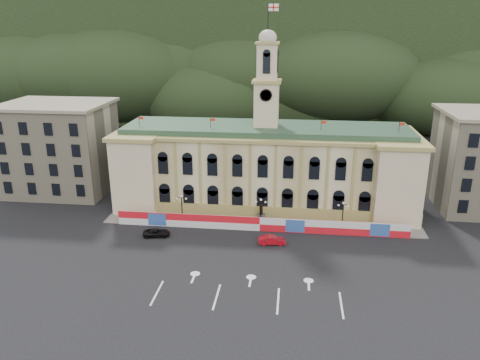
# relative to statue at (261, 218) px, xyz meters

# --- Properties ---
(ground) EXTENTS (260.00, 260.00, 0.00)m
(ground) POSITION_rel_statue_xyz_m (0.00, -18.00, -1.19)
(ground) COLOR black
(ground) RESTS_ON ground
(lane_markings) EXTENTS (26.00, 10.00, 0.02)m
(lane_markings) POSITION_rel_statue_xyz_m (0.00, -23.00, -1.18)
(lane_markings) COLOR white
(lane_markings) RESTS_ON ground
(hill_ridge) EXTENTS (230.00, 80.00, 64.00)m
(hill_ridge) POSITION_rel_statue_xyz_m (0.03, 103.99, 18.30)
(hill_ridge) COLOR black
(hill_ridge) RESTS_ON ground
(city_hall) EXTENTS (56.20, 17.60, 37.10)m
(city_hall) POSITION_rel_statue_xyz_m (0.00, 9.63, 6.66)
(city_hall) COLOR beige
(city_hall) RESTS_ON ground
(side_building_left) EXTENTS (21.00, 17.00, 18.60)m
(side_building_left) POSITION_rel_statue_xyz_m (-43.00, 12.93, 8.14)
(side_building_left) COLOR #B4AA8B
(side_building_left) RESTS_ON ground
(hoarding_fence) EXTENTS (50.00, 0.44, 2.50)m
(hoarding_fence) POSITION_rel_statue_xyz_m (0.06, -2.93, 0.06)
(hoarding_fence) COLOR red
(hoarding_fence) RESTS_ON ground
(pavement) EXTENTS (56.00, 5.50, 0.16)m
(pavement) POSITION_rel_statue_xyz_m (0.00, -0.25, -1.11)
(pavement) COLOR slate
(pavement) RESTS_ON ground
(statue) EXTENTS (1.40, 1.40, 3.72)m
(statue) POSITION_rel_statue_xyz_m (0.00, 0.00, 0.00)
(statue) COLOR #595651
(statue) RESTS_ON ground
(lamp_left) EXTENTS (1.96, 0.44, 5.15)m
(lamp_left) POSITION_rel_statue_xyz_m (-14.00, -1.00, 1.89)
(lamp_left) COLOR black
(lamp_left) RESTS_ON ground
(lamp_center) EXTENTS (1.96, 0.44, 5.15)m
(lamp_center) POSITION_rel_statue_xyz_m (0.00, -1.00, 1.89)
(lamp_center) COLOR black
(lamp_center) RESTS_ON ground
(lamp_right) EXTENTS (1.96, 0.44, 5.15)m
(lamp_right) POSITION_rel_statue_xyz_m (14.00, -1.00, 1.89)
(lamp_right) COLOR black
(lamp_right) RESTS_ON ground
(red_sedan) EXTENTS (2.64, 4.81, 1.46)m
(red_sedan) POSITION_rel_statue_xyz_m (2.36, -7.84, -0.46)
(red_sedan) COLOR #A10B15
(red_sedan) RESTS_ON ground
(black_suv) EXTENTS (3.68, 5.24, 1.25)m
(black_suv) POSITION_rel_statue_xyz_m (-16.93, -7.14, -0.56)
(black_suv) COLOR black
(black_suv) RESTS_ON ground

